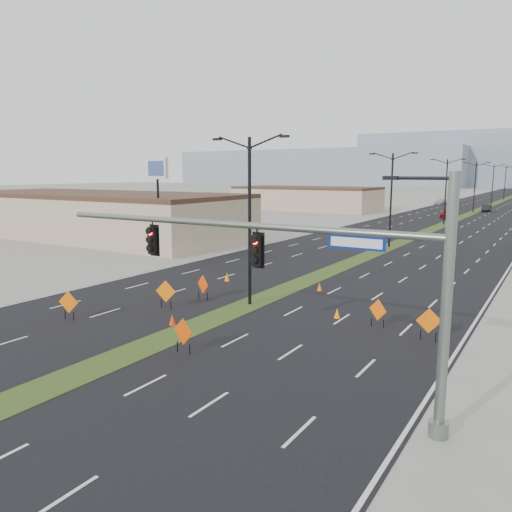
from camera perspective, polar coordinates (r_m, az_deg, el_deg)
The scene contains 28 objects.
ground at distance 21.98m, azimuth -18.20°, elevation -12.21°, with size 600.00×600.00×0.00m, color gray.
road_surface at distance 114.30m, azimuth 23.84°, elevation 4.69°, with size 25.00×400.00×0.02m, color black.
median_strip at distance 114.30m, azimuth 23.84°, elevation 4.69°, with size 2.00×400.00×0.04m, color #2C4B1A.
building_sw_near at distance 66.81m, azimuth -18.03°, elevation 4.34°, with size 40.00×16.00×5.00m, color #C3AD8B.
building_sw_far at distance 109.16m, azimuth 5.80°, elevation 6.45°, with size 30.00×14.00×4.50m, color #C3AD8B.
mesa_west at distance 322.92m, azimuth 7.06°, elevation 9.96°, with size 180.00×50.00×22.00m, color gray.
mesa_backdrop at distance 336.16m, azimuth 24.38°, elevation 10.03°, with size 140.00×50.00×32.00m, color gray.
signal_mast at distance 16.93m, azimuth 5.46°, elevation -1.31°, with size 16.30×0.60×8.00m.
streetlight_0 at distance 29.67m, azimuth -0.74°, elevation 4.59°, with size 5.15×0.24×10.02m.
streetlight_1 at distance 55.31m, azimuth 15.18°, elevation 6.54°, with size 5.15×0.24×10.02m.
streetlight_2 at distance 82.50m, azimuth 20.87°, elevation 7.11°, with size 5.15×0.24×10.02m.
streetlight_3 at distance 110.10m, azimuth 23.73°, elevation 7.38°, with size 5.15×0.24×10.02m.
streetlight_4 at distance 137.86m, azimuth 25.44°, elevation 7.53°, with size 5.15×0.24×10.02m.
streetlight_5 at distance 165.70m, azimuth 26.58°, elevation 7.62°, with size 5.15×0.24×10.02m.
car_left at distance 95.66m, azimuth 21.03°, elevation 4.58°, with size 1.91×4.76×1.62m, color maroon.
car_mid at distance 113.87m, azimuth 24.86°, elevation 4.98°, with size 1.55×4.46×1.47m, color black.
car_far at distance 133.99m, azimuth 20.32°, elevation 5.80°, with size 1.99×4.91×1.42m, color #A5ACAF.
construction_sign_0 at distance 29.07m, azimuth -20.64°, elevation -5.07°, with size 1.19×0.33×1.62m.
construction_sign_1 at distance 31.69m, azimuth -6.09°, elevation -3.35°, with size 1.13×0.48×1.60m.
construction_sign_2 at distance 29.86m, azimuth -10.28°, elevation -4.10°, with size 1.26×0.33×1.72m.
construction_sign_3 at distance 22.54m, azimuth -8.32°, elevation -8.69°, with size 1.21×0.28×1.63m.
construction_sign_4 at distance 25.29m, azimuth 19.15°, elevation -7.14°, with size 1.12×0.54×1.61m.
construction_sign_5 at distance 26.77m, azimuth 13.76°, elevation -6.13°, with size 1.05×0.46×1.49m.
cone_0 at distance 26.87m, azimuth -9.54°, elevation -7.18°, with size 0.36×0.36×0.60m, color #EF2E05.
cone_1 at distance 34.28m, azimuth 7.27°, elevation -3.52°, with size 0.34×0.34×0.56m, color orange.
cone_2 at distance 28.06m, azimuth 9.25°, elevation -6.49°, with size 0.34×0.34×0.57m, color orange.
cone_3 at distance 37.05m, azimuth -3.34°, elevation -2.41°, with size 0.38×0.38×0.64m, color orange.
pole_sign_west at distance 50.18m, azimuth -11.22°, elevation 8.98°, with size 3.08×0.93×9.40m.
Camera 1 is at (15.92, -12.91, 7.95)m, focal length 35.00 mm.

